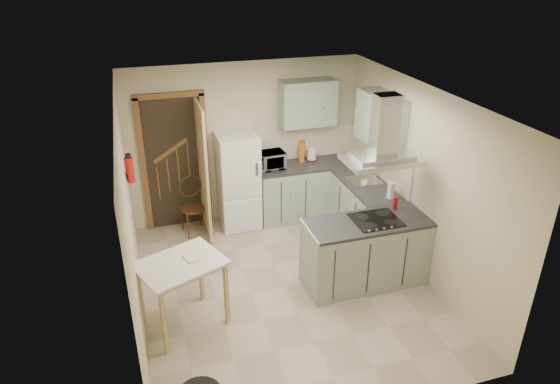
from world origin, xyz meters
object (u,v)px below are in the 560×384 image
object	(u,v)px
bentwood_chair	(193,209)
extractor_hood	(382,159)
peninsula	(366,252)
microwave	(269,160)
drop_leaf_table	(184,294)
fridge	(238,181)

from	to	relation	value
bentwood_chair	extractor_hood	bearing A→B (deg)	-54.15
peninsula	extractor_hood	size ratio (longest dim) A/B	1.72
bentwood_chair	microwave	size ratio (longest dim) A/B	1.72
peninsula	bentwood_chair	distance (m)	2.74
peninsula	microwave	bearing A→B (deg)	110.20
drop_leaf_table	microwave	distance (m)	2.76
fridge	extractor_hood	bearing A→B (deg)	-56.21
fridge	peninsula	distance (m)	2.35
extractor_hood	bentwood_chair	size ratio (longest dim) A/B	1.10
extractor_hood	drop_leaf_table	distance (m)	2.78
peninsula	drop_leaf_table	world-z (taller)	peninsula
fridge	microwave	xyz separation A→B (m)	(0.50, 0.00, 0.28)
peninsula	extractor_hood	world-z (taller)	extractor_hood
peninsula	fridge	bearing A→B (deg)	121.74
extractor_hood	microwave	distance (m)	2.25
fridge	extractor_hood	world-z (taller)	extractor_hood
fridge	peninsula	world-z (taller)	fridge
bentwood_chair	peninsula	bearing A→B (deg)	-55.58
extractor_hood	drop_leaf_table	bearing A→B (deg)	-176.16
fridge	extractor_hood	xyz separation A→B (m)	(1.32, -1.98, 0.97)
bentwood_chair	microwave	distance (m)	1.37
peninsula	drop_leaf_table	distance (m)	2.36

